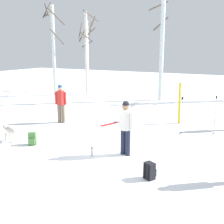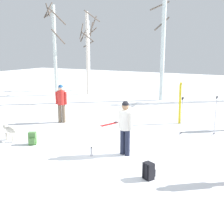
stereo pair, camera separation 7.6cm
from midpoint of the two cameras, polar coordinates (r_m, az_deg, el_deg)
The scene contains 15 objects.
ground_plane at distance 8.78m, azimuth -1.03°, elevation -8.93°, with size 60.00×60.00×0.00m, color white.
person_2 at distance 8.57m, azimuth 2.96°, elevation -2.58°, with size 0.51×0.34×1.72m.
person_3 at distance 12.59m, azimuth -10.16°, elevation 2.23°, with size 0.50×0.34×1.72m.
dog at distance 10.67m, azimuth -19.89°, elevation -3.54°, with size 0.89×0.31×0.57m.
ski_pair_planted_0 at distance 12.61m, azimuth 13.88°, elevation 1.74°, with size 0.17×0.11×1.83m.
ski_pair_lying_0 at distance 12.54m, azimuth 1.17°, elevation -2.15°, with size 0.79×1.77×0.05m.
ski_poles_0 at distance 10.95m, azimuth 14.26°, elevation -0.57°, with size 0.07×0.25×1.48m.
ski_poles_1 at distance 11.27m, azimuth 20.57°, elevation -0.51°, with size 0.07×0.23×1.53m.
backpack_0 at distance 7.32m, azimuth 7.82°, elevation -11.86°, with size 0.32×0.34×0.44m.
backpack_2 at distance 10.06m, azimuth -15.74°, elevation -5.26°, with size 0.33×0.34×0.44m.
water_bottle_0 at distance 8.76m, azimuth -3.97°, elevation -8.08°, with size 0.08×0.08×0.28m.
birch_tree_0 at distance 20.12m, azimuth -11.51°, elevation 12.72°, with size 1.39×1.30×6.36m.
birch_tree_1 at distance 22.37m, azimuth -4.77°, elevation 11.66°, with size 1.31×1.17×5.67m.
birch_tree_2 at distance 20.21m, azimuth -4.90°, elevation 12.26°, with size 1.41×1.40×5.73m.
birch_tree_3 at distance 18.07m, azimuth 10.53°, elevation 14.17°, with size 1.59×1.58×7.20m.
Camera 2 is at (4.09, -7.06, 3.26)m, focal length 44.75 mm.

